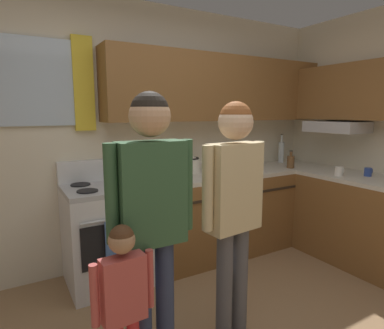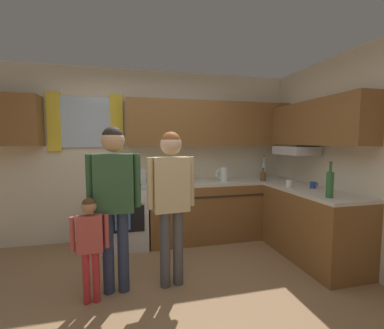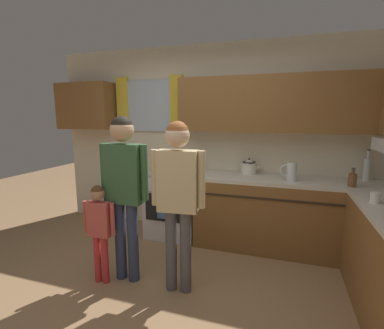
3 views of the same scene
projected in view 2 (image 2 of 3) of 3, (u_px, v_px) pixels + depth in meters
name	position (u px, v px, depth m)	size (l,w,h in m)	color
ground_plane	(163.00, 307.00, 2.36)	(12.00, 12.00, 0.00)	#93704C
back_wall_unit	(153.00, 143.00, 4.02)	(4.60, 0.42, 2.60)	beige
right_wall_unit	(367.00, 151.00, 2.86)	(0.52, 4.05, 2.60)	beige
kitchen_counter_run	(252.00, 214.00, 3.80)	(2.31, 2.00, 0.90)	brown
stove_oven	(123.00, 214.00, 3.73)	(0.69, 0.67, 1.10)	silver
bottle_squat_brown	(263.00, 176.00, 4.02)	(0.08, 0.08, 0.21)	brown
bottle_wine_green	(330.00, 184.00, 2.80)	(0.08, 0.08, 0.39)	#2D6633
bottle_tall_clear	(264.00, 169.00, 4.42)	(0.07, 0.07, 0.37)	silver
mug_cobalt_blue	(313.00, 185.00, 3.38)	(0.11, 0.07, 0.08)	#2D479E
mug_ceramic_white	(289.00, 183.00, 3.48)	(0.13, 0.08, 0.09)	white
stovetop_kettle	(187.00, 174.00, 4.07)	(0.27, 0.20, 0.21)	silver
water_pitcher	(224.00, 174.00, 3.95)	(0.19, 0.11, 0.22)	silver
adult_holding_child	(114.00, 190.00, 2.52)	(0.51, 0.22, 1.65)	#2D3856
adult_in_plaid	(171.00, 190.00, 2.64)	(0.50, 0.22, 1.61)	#4C4C51
small_child	(90.00, 238.00, 2.38)	(0.33, 0.13, 1.00)	red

